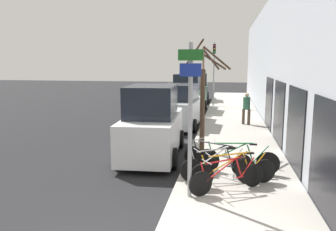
{
  "coord_description": "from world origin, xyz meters",
  "views": [
    {
      "loc": [
        2.24,
        -4.71,
        3.23
      ],
      "look_at": [
        0.36,
        5.71,
        1.52
      ],
      "focal_mm": 35.0,
      "sensor_mm": 36.0,
      "label": 1
    }
  ],
  "objects_px": {
    "bicycle_0": "(228,177)",
    "street_tree": "(203,99)",
    "bicycle_1": "(234,171)",
    "pedestrian_near": "(246,106)",
    "bicycle_2": "(217,165)",
    "bicycle_4": "(238,160)",
    "parked_car_1": "(180,107)",
    "signpost": "(190,114)",
    "parked_car_3": "(197,89)",
    "bicycle_3": "(218,162)",
    "parked_car_0": "(152,125)",
    "traffic_light": "(214,66)",
    "parked_car_2": "(189,95)"
  },
  "relations": [
    {
      "from": "parked_car_0",
      "to": "parked_car_2",
      "type": "height_order",
      "value": "parked_car_2"
    },
    {
      "from": "bicycle_0",
      "to": "parked_car_2",
      "type": "xyz_separation_m",
      "value": [
        -2.55,
        13.78,
        0.63
      ]
    },
    {
      "from": "bicycle_0",
      "to": "bicycle_2",
      "type": "distance_m",
      "value": 0.9
    },
    {
      "from": "bicycle_4",
      "to": "traffic_light",
      "type": "xyz_separation_m",
      "value": [
        -1.31,
        14.65,
        2.5
      ]
    },
    {
      "from": "parked_car_0",
      "to": "pedestrian_near",
      "type": "distance_m",
      "value": 6.92
    },
    {
      "from": "street_tree",
      "to": "bicycle_0",
      "type": "bearing_deg",
      "value": -76.24
    },
    {
      "from": "bicycle_4",
      "to": "parked_car_0",
      "type": "relative_size",
      "value": 0.53
    },
    {
      "from": "bicycle_4",
      "to": "parked_car_1",
      "type": "bearing_deg",
      "value": 21.72
    },
    {
      "from": "bicycle_0",
      "to": "bicycle_4",
      "type": "height_order",
      "value": "bicycle_4"
    },
    {
      "from": "bicycle_0",
      "to": "bicycle_1",
      "type": "distance_m",
      "value": 0.44
    },
    {
      "from": "bicycle_1",
      "to": "pedestrian_near",
      "type": "xyz_separation_m",
      "value": [
        0.76,
        8.63,
        0.55
      ]
    },
    {
      "from": "signpost",
      "to": "pedestrian_near",
      "type": "bearing_deg",
      "value": 79.4
    },
    {
      "from": "bicycle_4",
      "to": "traffic_light",
      "type": "distance_m",
      "value": 14.92
    },
    {
      "from": "parked_car_1",
      "to": "parked_car_2",
      "type": "height_order",
      "value": "parked_car_2"
    },
    {
      "from": "bicycle_2",
      "to": "street_tree",
      "type": "bearing_deg",
      "value": -14.88
    },
    {
      "from": "signpost",
      "to": "parked_car_2",
      "type": "height_order",
      "value": "signpost"
    },
    {
      "from": "signpost",
      "to": "traffic_light",
      "type": "height_order",
      "value": "traffic_light"
    },
    {
      "from": "bicycle_3",
      "to": "street_tree",
      "type": "relative_size",
      "value": 0.52
    },
    {
      "from": "bicycle_2",
      "to": "parked_car_3",
      "type": "distance_m",
      "value": 19.24
    },
    {
      "from": "bicycle_0",
      "to": "pedestrian_near",
      "type": "distance_m",
      "value": 9.11
    },
    {
      "from": "bicycle_2",
      "to": "bicycle_0",
      "type": "bearing_deg",
      "value": 171.46
    },
    {
      "from": "street_tree",
      "to": "parked_car_3",
      "type": "bearing_deg",
      "value": 95.89
    },
    {
      "from": "bicycle_1",
      "to": "pedestrian_near",
      "type": "distance_m",
      "value": 8.68
    },
    {
      "from": "parked_car_2",
      "to": "bicycle_4",
      "type": "bearing_deg",
      "value": -73.69
    },
    {
      "from": "bicycle_2",
      "to": "parked_car_0",
      "type": "bearing_deg",
      "value": 18.88
    },
    {
      "from": "bicycle_4",
      "to": "parked_car_1",
      "type": "distance_m",
      "value": 7.7
    },
    {
      "from": "bicycle_1",
      "to": "bicycle_2",
      "type": "xyz_separation_m",
      "value": [
        -0.43,
        0.44,
        -0.01
      ]
    },
    {
      "from": "signpost",
      "to": "bicycle_1",
      "type": "distance_m",
      "value": 2.07
    },
    {
      "from": "parked_car_2",
      "to": "street_tree",
      "type": "distance_m",
      "value": 10.38
    },
    {
      "from": "bicycle_3",
      "to": "parked_car_0",
      "type": "xyz_separation_m",
      "value": [
        -2.3,
        1.99,
        0.56
      ]
    },
    {
      "from": "signpost",
      "to": "street_tree",
      "type": "relative_size",
      "value": 0.9
    },
    {
      "from": "parked_car_0",
      "to": "parked_car_3",
      "type": "bearing_deg",
      "value": 86.62
    },
    {
      "from": "parked_car_1",
      "to": "parked_car_3",
      "type": "xyz_separation_m",
      "value": [
        -0.16,
        11.31,
        0.07
      ]
    },
    {
      "from": "bicycle_2",
      "to": "pedestrian_near",
      "type": "distance_m",
      "value": 8.3
    },
    {
      "from": "bicycle_1",
      "to": "street_tree",
      "type": "xyz_separation_m",
      "value": [
        -1.02,
        3.15,
        1.48
      ]
    },
    {
      "from": "bicycle_4",
      "to": "street_tree",
      "type": "height_order",
      "value": "street_tree"
    },
    {
      "from": "bicycle_0",
      "to": "bicycle_2",
      "type": "relative_size",
      "value": 0.95
    },
    {
      "from": "bicycle_2",
      "to": "parked_car_3",
      "type": "relative_size",
      "value": 0.41
    },
    {
      "from": "parked_car_1",
      "to": "parked_car_2",
      "type": "xyz_separation_m",
      "value": [
        -0.14,
        5.14,
        0.14
      ]
    },
    {
      "from": "parked_car_2",
      "to": "bicycle_1",
      "type": "bearing_deg",
      "value": -75.13
    },
    {
      "from": "pedestrian_near",
      "to": "bicycle_3",
      "type": "bearing_deg",
      "value": -82.27
    },
    {
      "from": "bicycle_0",
      "to": "bicycle_3",
      "type": "bearing_deg",
      "value": -19.06
    },
    {
      "from": "parked_car_3",
      "to": "street_tree",
      "type": "bearing_deg",
      "value": -87.54
    },
    {
      "from": "signpost",
      "to": "parked_car_3",
      "type": "xyz_separation_m",
      "value": [
        -1.68,
        20.42,
        -1.03
      ]
    },
    {
      "from": "parked_car_0",
      "to": "traffic_light",
      "type": "height_order",
      "value": "traffic_light"
    },
    {
      "from": "bicycle_0",
      "to": "street_tree",
      "type": "xyz_separation_m",
      "value": [
        -0.87,
        3.57,
        1.5
      ]
    },
    {
      "from": "pedestrian_near",
      "to": "parked_car_2",
      "type": "bearing_deg",
      "value": 142.13
    },
    {
      "from": "bicycle_0",
      "to": "traffic_light",
      "type": "height_order",
      "value": "traffic_light"
    },
    {
      "from": "bicycle_3",
      "to": "parked_car_3",
      "type": "bearing_deg",
      "value": 41.22
    },
    {
      "from": "bicycle_2",
      "to": "traffic_light",
      "type": "xyz_separation_m",
      "value": [
        -0.76,
        15.23,
        2.52
      ]
    }
  ]
}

